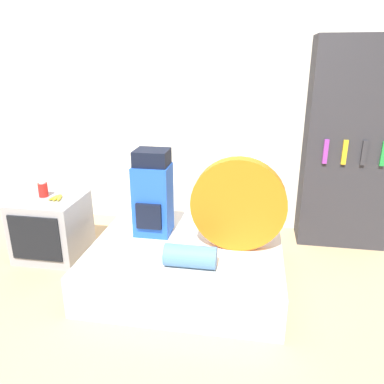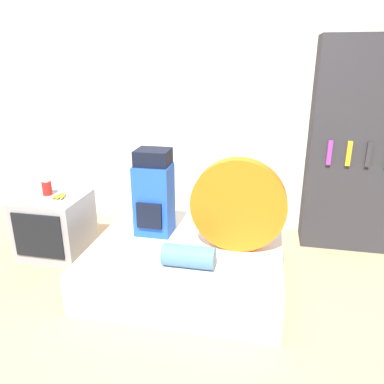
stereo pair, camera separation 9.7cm
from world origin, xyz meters
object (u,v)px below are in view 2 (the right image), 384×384
(television, at_px, (55,225))
(bookshelf, at_px, (355,147))
(tent_bag, at_px, (238,205))
(sleeping_roll, at_px, (189,256))
(canister, at_px, (47,188))
(backpack, at_px, (154,194))

(television, height_order, bookshelf, bookshelf)
(tent_bag, relative_size, sleeping_roll, 1.94)
(tent_bag, relative_size, television, 1.27)
(television, bearing_deg, canister, 147.57)
(tent_bag, bearing_deg, sleeping_roll, -132.12)
(backpack, distance_m, bookshelf, 1.90)
(backpack, height_order, sleeping_roll, backpack)
(sleeping_roll, xyz_separation_m, bookshelf, (1.29, 1.30, 0.57))
(tent_bag, distance_m, television, 1.78)
(canister, distance_m, bookshelf, 2.87)
(tent_bag, xyz_separation_m, television, (-1.72, 0.20, -0.41))
(television, xyz_separation_m, bookshelf, (2.70, 0.76, 0.69))
(sleeping_roll, distance_m, bookshelf, 1.92)
(bookshelf, bearing_deg, sleeping_roll, -134.84)
(canister, bearing_deg, tent_bag, -7.56)
(canister, height_order, bookshelf, bookshelf)
(backpack, bearing_deg, canister, 175.77)
(television, distance_m, bookshelf, 2.89)
(tent_bag, height_order, sleeping_roll, tent_bag)
(sleeping_roll, xyz_separation_m, canister, (-1.46, 0.58, 0.22))
(tent_bag, bearing_deg, backpack, 167.71)
(tent_bag, height_order, bookshelf, bookshelf)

